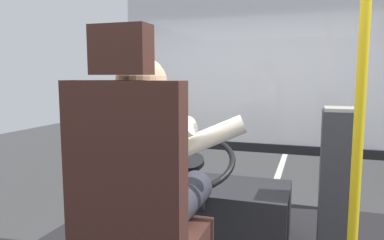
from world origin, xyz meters
TOP-DOWN VIEW (x-y plane):
  - ground at (0.00, 8.80)m, footprint 18.00×44.00m
  - driver_seat at (-0.12, -0.46)m, footprint 0.48×0.48m
  - bus_driver at (-0.12, -0.33)m, footprint 0.79×0.63m
  - steering_console at (-0.12, 0.69)m, footprint 1.10×0.97m
  - handrail_pole at (0.74, -0.08)m, footprint 0.04×0.04m
  - fare_box at (0.72, 0.65)m, footprint 0.21×0.24m
  - windshield_panel at (0.00, 1.62)m, footprint 2.50×0.08m
  - street_tree at (-3.36, 10.65)m, footprint 3.11×3.11m

SIDE VIEW (x-z plane):
  - ground at x=0.00m, z-range -0.05..0.00m
  - steering_console at x=-0.12m, z-range 0.55..1.35m
  - fare_box at x=0.72m, z-range 0.73..1.71m
  - driver_seat at x=-0.12m, z-range 0.64..2.01m
  - bus_driver at x=-0.12m, z-range 1.12..1.87m
  - handrail_pole at x=0.74m, z-range 0.73..2.68m
  - windshield_panel at x=0.00m, z-range 1.03..2.51m
  - street_tree at x=-3.36m, z-range 1.33..7.17m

